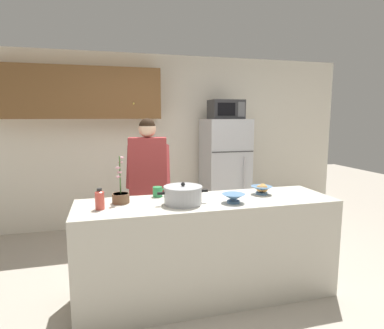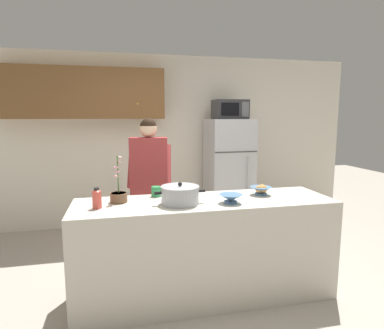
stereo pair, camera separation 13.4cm
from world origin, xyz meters
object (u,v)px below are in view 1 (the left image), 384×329
object	(u,v)px
person_near_pot	(148,173)
coffee_mug	(158,192)
cooking_pot	(183,195)
empty_bowl	(233,198)
bread_bowl	(262,189)
bottle_near_edge	(100,199)
potted_orchid	(121,196)
refrigerator	(224,173)
microwave	(226,109)

from	to	relation	value
person_near_pot	coffee_mug	xyz separation A→B (m)	(0.01, -0.65, -0.07)
cooking_pot	empty_bowl	world-z (taller)	cooking_pot
person_near_pot	bread_bowl	distance (m)	1.30
empty_bowl	bottle_near_edge	world-z (taller)	bottle_near_edge
coffee_mug	potted_orchid	xyz separation A→B (m)	(-0.35, -0.14, 0.02)
person_near_pot	coffee_mug	distance (m)	0.65
bread_bowl	bottle_near_edge	xyz separation A→B (m)	(-1.52, -0.13, 0.03)
refrigerator	bread_bowl	distance (m)	1.80
refrigerator	bottle_near_edge	world-z (taller)	refrigerator
bottle_near_edge	person_near_pot	bearing A→B (deg)	61.36
coffee_mug	bread_bowl	bearing A→B (deg)	-9.69
coffee_mug	bread_bowl	distance (m)	1.01
person_near_pot	bread_bowl	world-z (taller)	person_near_pot
bread_bowl	empty_bowl	distance (m)	0.45
refrigerator	coffee_mug	xyz separation A→B (m)	(-1.28, -1.60, 0.15)
coffee_mug	empty_bowl	xyz separation A→B (m)	(0.61, -0.39, -0.00)
person_near_pot	cooking_pot	bearing A→B (deg)	-79.57
person_near_pot	cooking_pot	distance (m)	0.98
refrigerator	bread_bowl	bearing A→B (deg)	-99.10
bread_bowl	potted_orchid	size ratio (longest dim) A/B	0.49
person_near_pot	potted_orchid	world-z (taller)	person_near_pot
microwave	cooking_pot	distance (m)	2.33
bread_bowl	empty_bowl	world-z (taller)	bread_bowl
refrigerator	person_near_pot	xyz separation A→B (m)	(-1.29, -0.95, 0.21)
microwave	bread_bowl	world-z (taller)	microwave
potted_orchid	refrigerator	bearing A→B (deg)	46.90
cooking_pot	bread_bowl	xyz separation A→B (m)	(0.83, 0.14, -0.03)
cooking_pot	bottle_near_edge	size ratio (longest dim) A/B	2.55
bottle_near_edge	bread_bowl	bearing A→B (deg)	4.80
person_near_pot	potted_orchid	bearing A→B (deg)	-113.47
cooking_pot	bread_bowl	world-z (taller)	cooking_pot
cooking_pot	coffee_mug	distance (m)	0.36
refrigerator	potted_orchid	world-z (taller)	refrigerator
refrigerator	bottle_near_edge	size ratio (longest dim) A/B	9.35
potted_orchid	coffee_mug	bearing A→B (deg)	21.77
person_near_pot	coffee_mug	world-z (taller)	person_near_pot
empty_bowl	microwave	bearing A→B (deg)	71.18
bread_bowl	empty_bowl	bearing A→B (deg)	-150.25
bread_bowl	refrigerator	bearing A→B (deg)	80.90
cooking_pot	coffee_mug	size ratio (longest dim) A/B	3.41
microwave	bottle_near_edge	distance (m)	2.72
microwave	cooking_pot	world-z (taller)	microwave
microwave	empty_bowl	size ratio (longest dim) A/B	2.33
bread_bowl	empty_bowl	xyz separation A→B (m)	(-0.39, -0.22, -0.01)
person_near_pot	potted_orchid	size ratio (longest dim) A/B	3.97
cooking_pot	microwave	bearing A→B (deg)	59.65
empty_bowl	bottle_near_edge	size ratio (longest dim) A/B	1.17
empty_bowl	cooking_pot	bearing A→B (deg)	169.87
bottle_near_edge	refrigerator	bearing A→B (deg)	46.47
coffee_mug	bottle_near_edge	xyz separation A→B (m)	(-0.53, -0.30, 0.04)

